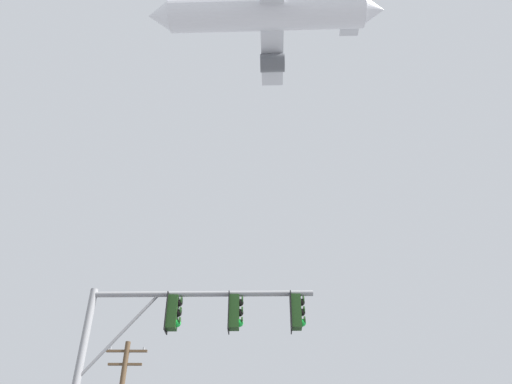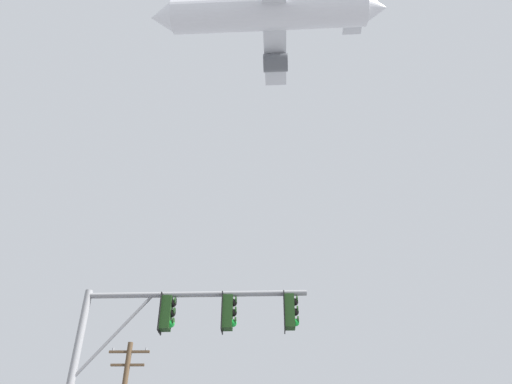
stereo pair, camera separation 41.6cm
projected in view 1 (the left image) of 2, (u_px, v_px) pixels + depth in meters
name	position (u px, v px, depth m)	size (l,w,h in m)	color
signal_pole_near	(173.00, 345.00, 12.68)	(6.05, 0.54, 6.73)	gray
airplane	(266.00, 14.00, 56.01)	(26.72, 20.64, 7.30)	white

